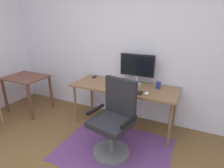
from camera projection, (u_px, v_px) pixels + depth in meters
wall_back at (133, 47)px, 3.06m from camera, size 6.00×0.10×2.60m
area_rug at (114, 149)px, 2.54m from camera, size 1.53×1.19×0.01m
desk at (124, 90)px, 2.93m from camera, size 1.72×0.66×0.72m
monitor at (137, 66)px, 2.91m from camera, size 0.57×0.18×0.50m
keyboard at (128, 91)px, 2.68m from camera, size 0.43×0.13×0.02m
computer_mouse at (147, 93)px, 2.57m from camera, size 0.06×0.10×0.03m
coffee_cup at (158, 85)px, 2.79m from camera, size 0.07×0.07×0.11m
cell_phone at (94, 77)px, 3.37m from camera, size 0.11×0.15×0.01m
office_chair at (114, 123)px, 2.36m from camera, size 0.62×0.57×1.04m
side_table at (27, 82)px, 3.46m from camera, size 0.77×0.60×0.72m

